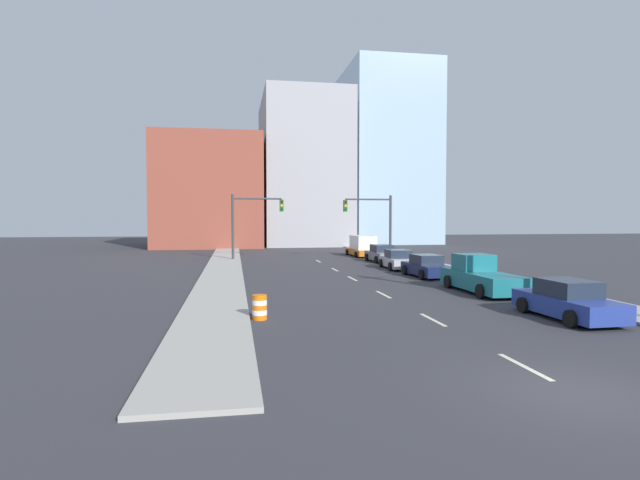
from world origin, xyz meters
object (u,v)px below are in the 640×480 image
at_px(traffic_signal_right, 377,217).
at_px(sedan_blue, 567,301).
at_px(sedan_navy, 426,267).
at_px(sedan_gray, 382,254).
at_px(sedan_silver, 398,260).
at_px(traffic_barrel, 260,307).
at_px(traffic_signal_left, 248,217).
at_px(box_truck_orange, 363,247).
at_px(pickup_truck_teal, 480,277).

relative_size(traffic_signal_right, sedan_blue, 1.30).
xyz_separation_m(traffic_signal_right, sedan_navy, (-1.06, -15.30, -3.31)).
xyz_separation_m(sedan_navy, sedan_gray, (0.41, 11.38, 0.02)).
distance_m(sedan_blue, sedan_navy, 13.93).
relative_size(traffic_signal_right, sedan_silver, 1.26).
xyz_separation_m(traffic_barrel, sedan_silver, (11.42, 17.42, 0.19)).
distance_m(traffic_signal_left, sedan_blue, 31.54).
relative_size(sedan_blue, box_truck_orange, 0.79).
xyz_separation_m(traffic_signal_left, sedan_blue, (11.37, -29.23, -3.29)).
bearing_deg(sedan_blue, pickup_truck_teal, 88.32).
distance_m(traffic_barrel, sedan_gray, 26.32).
bearing_deg(sedan_gray, traffic_signal_right, 78.83).
height_order(traffic_barrel, sedan_gray, sedan_gray).
height_order(sedan_blue, sedan_silver, sedan_blue).
xyz_separation_m(traffic_barrel, box_truck_orange, (11.94, 30.10, 0.52)).
distance_m(sedan_blue, sedan_gray, 25.32).
relative_size(traffic_barrel, sedan_silver, 0.20).
relative_size(traffic_signal_left, traffic_signal_right, 1.00).
bearing_deg(sedan_navy, traffic_signal_left, 124.40).
height_order(pickup_truck_teal, sedan_gray, pickup_truck_teal).
bearing_deg(pickup_truck_teal, traffic_signal_left, 117.02).
bearing_deg(sedan_navy, sedan_silver, 89.44).
distance_m(traffic_barrel, sedan_navy, 16.70).
bearing_deg(sedan_blue, sedan_navy, 89.52).
bearing_deg(traffic_signal_right, traffic_signal_left, 180.00).
height_order(traffic_barrel, sedan_blue, sedan_blue).
bearing_deg(sedan_silver, sedan_blue, -85.77).
height_order(traffic_signal_left, traffic_signal_right, same).
bearing_deg(traffic_signal_left, sedan_navy, -53.76).
bearing_deg(box_truck_orange, sedan_gray, -90.71).
distance_m(traffic_barrel, sedan_silver, 20.83).
height_order(traffic_signal_left, sedan_blue, traffic_signal_left).
relative_size(traffic_barrel, sedan_navy, 0.20).
bearing_deg(sedan_silver, sedan_navy, -85.31).
height_order(pickup_truck_teal, sedan_silver, pickup_truck_teal).
bearing_deg(traffic_signal_right, sedan_blue, -91.77).
height_order(traffic_barrel, box_truck_orange, box_truck_orange).
relative_size(traffic_signal_left, sedan_silver, 1.26).
height_order(sedan_blue, pickup_truck_teal, pickup_truck_teal).
xyz_separation_m(traffic_signal_right, sedan_silver, (-1.18, -9.95, -3.31)).
xyz_separation_m(sedan_blue, pickup_truck_teal, (0.07, 7.07, 0.11)).
bearing_deg(traffic_signal_right, sedan_silver, -96.74).
distance_m(traffic_barrel, pickup_truck_teal, 12.87).
bearing_deg(traffic_barrel, sedan_gray, 63.00).
relative_size(traffic_barrel, pickup_truck_teal, 0.16).
relative_size(sedan_silver, sedan_gray, 1.04).
bearing_deg(sedan_blue, sedan_silver, 89.69).
relative_size(pickup_truck_teal, sedan_gray, 1.28).
distance_m(sedan_navy, box_truck_orange, 18.04).
relative_size(sedan_silver, box_truck_orange, 0.81).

